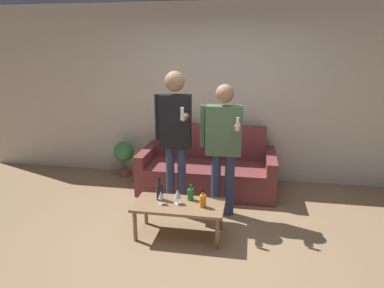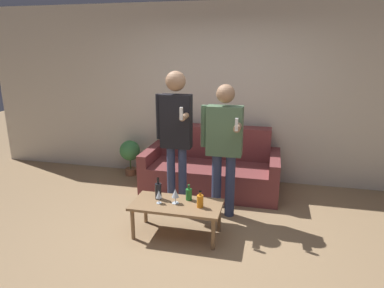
{
  "view_description": "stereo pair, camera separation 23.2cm",
  "coord_description": "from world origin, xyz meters",
  "px_view_note": "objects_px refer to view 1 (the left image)",
  "views": [
    {
      "loc": [
        0.55,
        -3.17,
        2.04
      ],
      "look_at": [
        -0.12,
        0.63,
        0.95
      ],
      "focal_mm": 32.0,
      "sensor_mm": 36.0,
      "label": 1
    },
    {
      "loc": [
        0.78,
        -3.13,
        2.04
      ],
      "look_at": [
        -0.12,
        0.63,
        0.95
      ],
      "focal_mm": 32.0,
      "sensor_mm": 36.0,
      "label": 2
    }
  ],
  "objects_px": {
    "couch": "(208,168)",
    "person_standing_left": "(175,130)",
    "bottle_orange": "(160,191)",
    "coffee_table": "(179,208)",
    "person_standing_right": "(223,141)"
  },
  "relations": [
    {
      "from": "couch",
      "to": "person_standing_left",
      "type": "relative_size",
      "value": 1.09
    },
    {
      "from": "bottle_orange",
      "to": "person_standing_left",
      "type": "height_order",
      "value": "person_standing_left"
    },
    {
      "from": "bottle_orange",
      "to": "couch",
      "type": "bearing_deg",
      "value": 74.56
    },
    {
      "from": "bottle_orange",
      "to": "person_standing_left",
      "type": "distance_m",
      "value": 0.77
    },
    {
      "from": "coffee_table",
      "to": "person_standing_right",
      "type": "distance_m",
      "value": 0.97
    },
    {
      "from": "couch",
      "to": "coffee_table",
      "type": "height_order",
      "value": "couch"
    },
    {
      "from": "person_standing_right",
      "to": "bottle_orange",
      "type": "bearing_deg",
      "value": -141.12
    },
    {
      "from": "bottle_orange",
      "to": "coffee_table",
      "type": "bearing_deg",
      "value": -17.8
    },
    {
      "from": "coffee_table",
      "to": "bottle_orange",
      "type": "bearing_deg",
      "value": 162.2
    },
    {
      "from": "bottle_orange",
      "to": "person_standing_left",
      "type": "xyz_separation_m",
      "value": [
        0.08,
        0.47,
        0.6
      ]
    },
    {
      "from": "couch",
      "to": "bottle_orange",
      "type": "relative_size",
      "value": 7.73
    },
    {
      "from": "person_standing_right",
      "to": "couch",
      "type": "bearing_deg",
      "value": 109.14
    },
    {
      "from": "person_standing_left",
      "to": "coffee_table",
      "type": "bearing_deg",
      "value": -73.89
    },
    {
      "from": "coffee_table",
      "to": "person_standing_right",
      "type": "xyz_separation_m",
      "value": [
        0.42,
        0.61,
        0.62
      ]
    },
    {
      "from": "bottle_orange",
      "to": "person_standing_left",
      "type": "bearing_deg",
      "value": 80.54
    }
  ]
}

